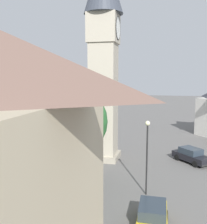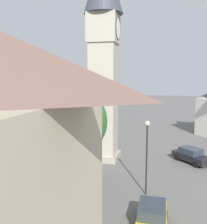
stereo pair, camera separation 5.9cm
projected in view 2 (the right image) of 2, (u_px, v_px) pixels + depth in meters
The scene contains 9 objects.
ground_plane at pixel (104, 158), 28.34m from camera, with size 200.00×200.00×0.00m, color #605E5B.
clock_tower at pixel (103, 38), 26.59m from camera, with size 4.04×4.04×21.96m.
car_blue_kerb at pixel (191, 155), 26.89m from camera, with size 4.19×4.03×1.53m.
car_silver_kerb at pixel (53, 132), 38.54m from camera, with size 4.46×3.15×1.53m.
car_white_side at pixel (152, 218), 15.01m from camera, with size 4.16×1.88×1.53m.
pedestrian at pixel (40, 146), 29.64m from camera, with size 0.48×0.38×1.69m.
tree at pixel (71, 122), 20.02m from camera, with size 5.67×5.67×8.29m.
building_corner_back at pixel (45, 104), 45.75m from camera, with size 10.52×10.61×8.16m.
lamp_post at pixel (147, 147), 19.14m from camera, with size 0.36×0.36×5.71m.
Camera 2 is at (-26.56, -6.64, 8.92)m, focal length 41.29 mm.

